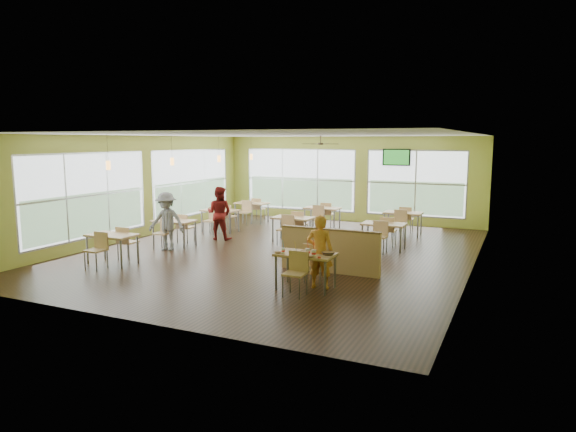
{
  "coord_description": "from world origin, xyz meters",
  "views": [
    {
      "loc": [
        5.97,
        -12.52,
        3.05
      ],
      "look_at": [
        0.68,
        -0.99,
        1.17
      ],
      "focal_mm": 32.0,
      "sensor_mm": 36.0,
      "label": 1
    }
  ],
  "objects_px": {
    "food_basket": "(328,253)",
    "man_plaid": "(320,252)",
    "main_table": "(306,259)",
    "half_wall_divider": "(330,250)"
  },
  "relations": [
    {
      "from": "half_wall_divider",
      "to": "food_basket",
      "type": "bearing_deg",
      "value": -71.35
    },
    {
      "from": "food_basket",
      "to": "main_table",
      "type": "bearing_deg",
      "value": -170.35
    },
    {
      "from": "half_wall_divider",
      "to": "food_basket",
      "type": "distance_m",
      "value": 1.47
    },
    {
      "from": "main_table",
      "to": "food_basket",
      "type": "distance_m",
      "value": 0.49
    },
    {
      "from": "man_plaid",
      "to": "half_wall_divider",
      "type": "bearing_deg",
      "value": -86.8
    },
    {
      "from": "food_basket",
      "to": "man_plaid",
      "type": "bearing_deg",
      "value": 158.99
    },
    {
      "from": "man_plaid",
      "to": "main_table",
      "type": "bearing_deg",
      "value": 24.84
    },
    {
      "from": "half_wall_divider",
      "to": "food_basket",
      "type": "height_order",
      "value": "half_wall_divider"
    },
    {
      "from": "man_plaid",
      "to": "food_basket",
      "type": "distance_m",
      "value": 0.23
    },
    {
      "from": "main_table",
      "to": "half_wall_divider",
      "type": "xyz_separation_m",
      "value": [
        0.0,
        1.45,
        -0.11
      ]
    }
  ]
}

